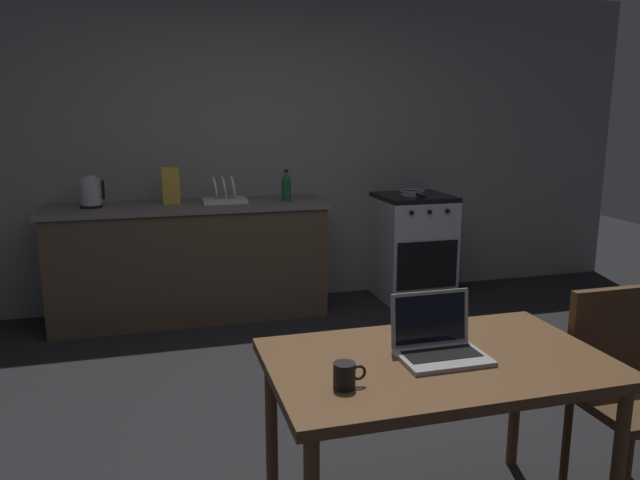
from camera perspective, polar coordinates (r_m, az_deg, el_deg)
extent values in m
plane|color=black|center=(3.24, 2.46, -18.12)|extent=(12.00, 12.00, 0.00)
cube|color=gray|center=(5.29, -2.75, 8.67)|extent=(6.40, 0.10, 2.64)
cube|color=#4C3D2D|center=(4.95, -12.03, -2.14)|extent=(2.10, 0.60, 0.88)
cube|color=#66605B|center=(4.86, -12.26, 3.11)|extent=(2.16, 0.64, 0.04)
cube|color=#B7BABF|center=(5.41, 8.64, -0.82)|extent=(0.60, 0.60, 0.88)
cube|color=black|center=(5.33, 8.79, 3.99)|extent=(0.60, 0.60, 0.04)
cube|color=black|center=(5.16, 10.00, -2.32)|extent=(0.54, 0.01, 0.40)
cylinder|color=black|center=(4.99, 8.58, 2.54)|extent=(0.04, 0.02, 0.04)
cylinder|color=black|center=(5.06, 10.23, 2.60)|extent=(0.04, 0.02, 0.04)
cylinder|color=black|center=(5.13, 11.84, 2.67)|extent=(0.04, 0.02, 0.04)
cube|color=brown|center=(2.36, 10.91, -11.21)|extent=(1.26, 0.76, 0.04)
cylinder|color=brown|center=(2.58, 26.07, -19.09)|extent=(0.05, 0.05, 0.69)
cylinder|color=brown|center=(2.62, -4.55, -17.32)|extent=(0.05, 0.05, 0.69)
cylinder|color=brown|center=(3.02, 17.84, -13.71)|extent=(0.05, 0.05, 0.69)
cube|color=#4C331E|center=(2.86, 27.32, -13.53)|extent=(0.40, 0.40, 0.04)
cube|color=#4C331E|center=(2.90, 25.34, -8.10)|extent=(0.38, 0.04, 0.42)
cylinder|color=#4C331E|center=(2.98, 22.04, -17.16)|extent=(0.04, 0.04, 0.44)
cylinder|color=#4C331E|center=(3.18, 27.09, -15.67)|extent=(0.04, 0.04, 0.44)
cube|color=#99999E|center=(2.33, 11.47, -10.76)|extent=(0.32, 0.22, 0.02)
cube|color=black|center=(2.33, 11.31, -10.40)|extent=(0.28, 0.12, 0.00)
cube|color=#99999E|center=(2.39, 10.27, -7.20)|extent=(0.32, 0.03, 0.21)
cube|color=black|center=(2.38, 10.32, -7.25)|extent=(0.29, 0.02, 0.18)
cylinder|color=black|center=(4.87, -20.59, 2.98)|extent=(0.16, 0.16, 0.02)
cylinder|color=#B2B5BA|center=(4.86, -20.68, 4.27)|extent=(0.15, 0.15, 0.20)
cylinder|color=#B2B5BA|center=(4.84, -20.78, 5.54)|extent=(0.09, 0.09, 0.02)
cube|color=black|center=(4.85, -19.63, 4.45)|extent=(0.02, 0.02, 0.14)
cylinder|color=#19592D|center=(4.91, -3.17, 4.68)|extent=(0.08, 0.08, 0.17)
cone|color=#19592D|center=(4.89, -3.18, 6.01)|extent=(0.08, 0.08, 0.06)
cylinder|color=black|center=(4.89, -3.19, 6.48)|extent=(0.03, 0.03, 0.02)
cylinder|color=gray|center=(5.29, 8.61, 4.23)|extent=(0.20, 0.20, 0.01)
torus|color=gray|center=(5.29, 8.62, 4.57)|extent=(0.22, 0.22, 0.02)
cylinder|color=black|center=(5.12, 9.48, 4.10)|extent=(0.02, 0.18, 0.02)
cylinder|color=black|center=(2.06, 2.29, -12.55)|extent=(0.07, 0.07, 0.09)
torus|color=black|center=(2.07, 3.62, -12.27)|extent=(0.05, 0.01, 0.05)
cube|color=gold|center=(4.86, -13.77, 4.96)|extent=(0.13, 0.05, 0.29)
cube|color=silver|center=(4.88, -8.94, 3.68)|extent=(0.34, 0.26, 0.03)
cylinder|color=white|center=(4.86, -9.80, 4.87)|extent=(0.04, 0.18, 0.18)
cylinder|color=white|center=(4.87, -8.98, 4.91)|extent=(0.04, 0.18, 0.18)
cylinder|color=white|center=(4.88, -8.16, 4.94)|extent=(0.04, 0.18, 0.18)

